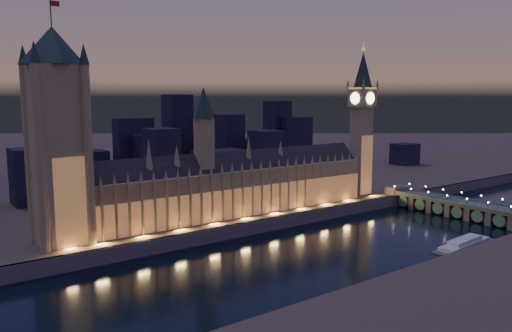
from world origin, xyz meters
TOP-DOWN VIEW (x-y plane):
  - ground_plane at (0.00, 0.00)m, footprint 2000.00×2000.00m
  - north_bank at (0.00, 520.00)m, footprint 2000.00×960.00m
  - embankment_wall at (0.00, 41.00)m, footprint 2000.00×2.50m
  - palace_of_westminster at (-8.52, 61.74)m, footprint 202.00×22.67m
  - victoria_tower at (-110.00, 61.92)m, footprint 31.68×31.68m
  - elizabeth_tower at (108.00, 61.92)m, footprint 18.00×18.00m
  - westminster_bridge at (130.04, -3.45)m, footprint 18.45×113.00m
  - river_boat at (70.04, -47.04)m, footprint 49.98×15.20m
  - city_backdrop at (33.53, 246.98)m, footprint 483.89×215.63m

SIDE VIEW (x-z plane):
  - ground_plane at x=0.00m, z-range 0.00..0.00m
  - river_boat at x=70.04m, z-range -0.69..3.81m
  - north_bank at x=0.00m, z-range 0.00..8.00m
  - embankment_wall at x=0.00m, z-range 0.00..8.00m
  - westminster_bridge at x=130.04m, z-range -1.96..13.94m
  - palace_of_westminster at x=-8.52m, z-range -12.63..65.37m
  - city_backdrop at x=33.53m, z-range -10.87..73.23m
  - victoria_tower at x=-110.00m, z-range 7.47..124.85m
  - elizabeth_tower at x=108.00m, z-range 14.48..126.12m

